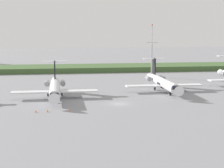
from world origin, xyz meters
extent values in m
plane|color=gray|center=(0.00, 30.00, 0.00)|extent=(500.00, 500.00, 0.00)
cube|color=#426033|center=(0.00, 75.45, 1.11)|extent=(320.00, 20.00, 2.22)
cylinder|color=white|center=(-15.89, 10.65, 2.45)|extent=(2.70, 24.00, 2.70)
cone|color=white|center=(-15.89, -2.85, 2.45)|extent=(2.70, 3.00, 2.70)
cone|color=white|center=(-15.89, 24.65, 2.45)|extent=(2.29, 4.00, 2.29)
cube|color=black|center=(-15.89, -0.95, 2.92)|extent=(2.03, 1.80, 0.90)
cylinder|color=black|center=(-15.89, 10.65, 2.30)|extent=(2.76, 3.60, 2.76)
cube|color=white|center=(-21.80, 9.65, 1.84)|extent=(11.00, 3.20, 0.36)
cube|color=white|center=(-9.99, 9.65, 1.84)|extent=(11.00, 3.20, 0.36)
cube|color=black|center=(-15.89, 21.65, 6.40)|extent=(0.36, 3.20, 5.20)
cube|color=white|center=(-15.89, 21.95, 8.80)|extent=(6.80, 1.80, 0.24)
cylinder|color=gray|center=(-18.14, 19.85, 2.65)|extent=(1.50, 3.40, 1.50)
cylinder|color=gray|center=(-13.64, 19.85, 2.65)|extent=(1.50, 3.40, 1.50)
cylinder|color=gray|center=(-15.89, 3.21, 1.00)|extent=(0.20, 0.20, 0.65)
cylinder|color=black|center=(-15.89, 3.21, 0.45)|extent=(0.30, 0.90, 0.90)
cylinder|color=black|center=(-17.79, 13.05, 0.45)|extent=(0.35, 0.90, 0.90)
cylinder|color=black|center=(-13.99, 13.05, 0.45)|extent=(0.35, 0.90, 0.90)
cylinder|color=white|center=(15.87, 17.12, 2.45)|extent=(2.70, 24.00, 2.70)
cone|color=white|center=(15.87, 3.62, 2.45)|extent=(2.70, 3.00, 2.70)
cone|color=white|center=(15.87, 31.12, 2.45)|extent=(2.30, 4.00, 2.29)
cube|color=black|center=(15.87, 5.52, 2.92)|extent=(2.02, 1.80, 0.90)
cylinder|color=black|center=(15.87, 17.12, 2.30)|extent=(2.76, 3.60, 2.76)
cube|color=white|center=(9.97, 16.12, 1.84)|extent=(11.00, 3.20, 0.36)
cube|color=white|center=(21.78, 16.12, 1.84)|extent=(11.00, 3.20, 0.36)
cube|color=black|center=(15.87, 28.12, 6.40)|extent=(0.36, 3.20, 5.20)
cube|color=white|center=(15.87, 28.42, 8.80)|extent=(6.80, 1.80, 0.24)
cylinder|color=gray|center=(13.62, 26.32, 2.65)|extent=(1.50, 3.40, 1.50)
cylinder|color=gray|center=(18.12, 26.32, 2.65)|extent=(1.50, 3.40, 1.50)
cylinder|color=gray|center=(15.87, 9.68, 1.00)|extent=(0.20, 0.20, 0.65)
cylinder|color=black|center=(15.87, 9.68, 0.45)|extent=(0.30, 0.90, 0.90)
cylinder|color=black|center=(13.97, 19.52, 0.45)|extent=(0.35, 0.90, 0.90)
cylinder|color=black|center=(17.77, 19.52, 0.45)|extent=(0.35, 0.90, 0.90)
cone|color=white|center=(44.69, 39.51, 2.45)|extent=(2.30, 4.00, 2.29)
cylinder|color=gray|center=(42.44, 34.71, 2.65)|extent=(1.50, 3.40, 1.50)
cylinder|color=#B2B2B7|center=(20.64, 50.24, 6.37)|extent=(0.50, 0.50, 12.75)
cylinder|color=#B2B2B7|center=(20.64, 50.24, 16.18)|extent=(0.28, 0.28, 6.86)
cube|color=#B2B2B7|center=(20.64, 50.24, 13.15)|extent=(4.40, 0.20, 0.20)
sphere|color=red|center=(20.64, 50.24, 19.86)|extent=(0.50, 0.50, 0.50)
cone|color=orange|center=(-19.98, -6.72, 0.28)|extent=(0.44, 0.44, 0.55)
cone|color=orange|center=(-17.43, -6.83, 0.28)|extent=(0.44, 0.44, 0.55)
cone|color=orange|center=(-12.56, -6.56, 0.28)|extent=(0.44, 0.44, 0.55)
camera|label=1|loc=(-14.74, -89.59, 18.28)|focal=60.14mm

